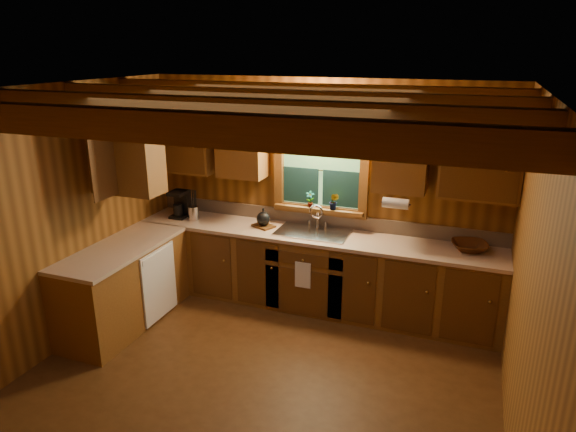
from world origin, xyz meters
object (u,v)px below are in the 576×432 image
Objects in this scene: coffee_maker at (180,204)px; wicker_basket at (469,246)px; sink at (313,237)px; cutting_board at (264,226)px.

coffee_maker is 3.42m from wicker_basket.
sink reaches higher than wicker_basket.
cutting_board is at bearing -179.46° from sink.
coffee_maker reaches higher than wicker_basket.
sink is 0.61m from cutting_board.
coffee_maker is at bearing -178.82° from wicker_basket.
cutting_board is 2.29m from wicker_basket.
cutting_board is 0.68× the size of wicker_basket.
sink is at bearing 25.17° from cutting_board.
sink is at bearing -1.41° from coffee_maker.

